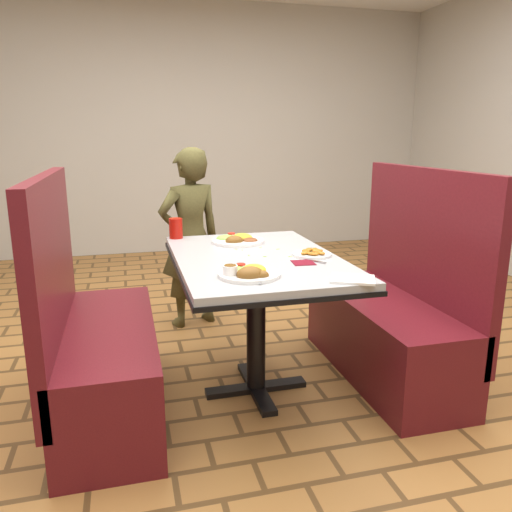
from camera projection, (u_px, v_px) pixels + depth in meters
name	position (u px, v px, depth m)	size (l,w,h in m)	color
room	(256.00, 6.00, 2.25)	(7.00, 7.04, 2.82)	#A46D35
dining_table	(256.00, 274.00, 2.55)	(0.81, 1.21, 0.75)	#AEB0B3
booth_bench_left	(98.00, 350.00, 2.43)	(0.47, 1.20, 1.17)	maroon
booth_bench_right	(392.00, 320.00, 2.82)	(0.47, 1.20, 1.17)	maroon
diner_person	(190.00, 238.00, 3.53)	(0.46, 0.30, 1.27)	brown
near_dinner_plate	(248.00, 270.00, 2.16)	(0.27, 0.27, 0.08)	white
far_dinner_plate	(238.00, 238.00, 2.84)	(0.30, 0.30, 0.08)	white
plantain_plate	(312.00, 253.00, 2.53)	(0.20, 0.20, 0.03)	white
maroon_napkin	(303.00, 263.00, 2.39)	(0.10, 0.10, 0.00)	maroon
spoon_utensil	(315.00, 261.00, 2.41)	(0.01, 0.13, 0.00)	silver
red_tumbler	(176.00, 228.00, 2.95)	(0.08, 0.08, 0.12)	#AF130B
paper_napkin	(353.00, 279.00, 2.10)	(0.18, 0.14, 0.01)	white
knife_utensil	(266.00, 271.00, 2.21)	(0.01, 0.18, 0.00)	silver
fork_utensil	(263.00, 278.00, 2.10)	(0.01, 0.15, 0.00)	silver
lettuce_shreds	(260.00, 253.00, 2.59)	(0.28, 0.32, 0.00)	#99C950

